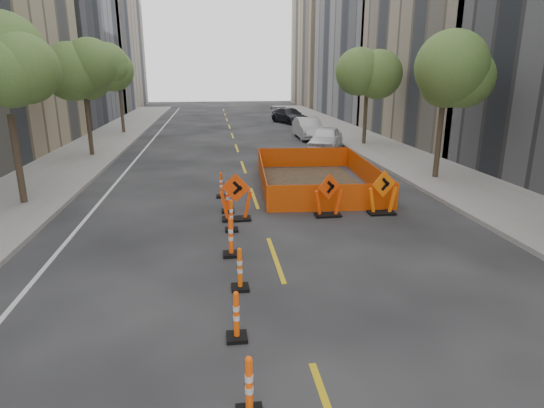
{
  "coord_description": "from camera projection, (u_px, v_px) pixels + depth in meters",
  "views": [
    {
      "loc": [
        -1.52,
        -6.91,
        4.71
      ],
      "look_at": [
        0.09,
        5.35,
        1.1
      ],
      "focal_mm": 30.0,
      "sensor_mm": 36.0,
      "label": 1
    }
  ],
  "objects": [
    {
      "name": "chevron_sign_right",
      "position": [
        383.0,
        192.0,
        15.42
      ],
      "size": [
        1.15,
        0.87,
        1.54
      ],
      "primitive_type": null,
      "rotation": [
        0.0,
        0.0,
        0.27
      ],
      "color": "#E85F09",
      "rests_on": "ground"
    },
    {
      "name": "sidewalk_left",
      "position": [
        28.0,
        191.0,
        18.37
      ],
      "size": [
        4.0,
        90.0,
        0.15
      ],
      "primitive_type": "cube",
      "color": "gray",
      "rests_on": "ground"
    },
    {
      "name": "tree_l_b",
      "position": [
        5.0,
        77.0,
        15.29
      ],
      "size": [
        2.8,
        2.8,
        5.95
      ],
      "color": "#382B1E",
      "rests_on": "ground"
    },
    {
      "name": "sidewalk_right",
      "position": [
        447.0,
        178.0,
        20.61
      ],
      "size": [
        4.0,
        90.0,
        0.15
      ],
      "primitive_type": "cube",
      "color": "gray",
      "rests_on": "ground"
    },
    {
      "name": "parked_car_mid",
      "position": [
        308.0,
        128.0,
        32.99
      ],
      "size": [
        1.64,
        4.58,
        1.5
      ],
      "primitive_type": "imported",
      "rotation": [
        0.0,
        0.0,
        0.01
      ],
      "color": "#B4B2B8",
      "rests_on": "ground"
    },
    {
      "name": "channelizer_3",
      "position": [
        236.0,
        316.0,
        8.19
      ],
      "size": [
        0.38,
        0.38,
        0.96
      ],
      "primitive_type": null,
      "color": "#EF4D0A",
      "rests_on": "ground"
    },
    {
      "name": "tree_l_d",
      "position": [
        118.0,
        74.0,
        34.32
      ],
      "size": [
        2.8,
        2.8,
        5.95
      ],
      "color": "#382B1E",
      "rests_on": "ground"
    },
    {
      "name": "parked_car_far",
      "position": [
        290.0,
        116.0,
        42.95
      ],
      "size": [
        3.5,
        5.2,
        1.4
      ],
      "primitive_type": "imported",
      "rotation": [
        0.0,
        0.0,
        0.35
      ],
      "color": "black",
      "rests_on": "ground"
    },
    {
      "name": "channelizer_7",
      "position": [
        228.0,
        197.0,
        15.69
      ],
      "size": [
        0.43,
        0.43,
        1.1
      ],
      "primitive_type": null,
      "color": "#F1400A",
      "rests_on": "ground"
    },
    {
      "name": "channelizer_5",
      "position": [
        231.0,
        237.0,
        11.94
      ],
      "size": [
        0.42,
        0.42,
        1.07
      ],
      "primitive_type": null,
      "color": "#F94A0A",
      "rests_on": "ground"
    },
    {
      "name": "channelizer_6",
      "position": [
        231.0,
        215.0,
        13.84
      ],
      "size": [
        0.39,
        0.39,
        1.0
      ],
      "primitive_type": null,
      "color": "#EE4C0A",
      "rests_on": "ground"
    },
    {
      "name": "chevron_sign_center",
      "position": [
        328.0,
        195.0,
        15.2
      ],
      "size": [
        1.14,
        0.95,
        1.48
      ],
      "primitive_type": null,
      "rotation": [
        0.0,
        0.0,
        0.43
      ],
      "color": "#E23D09",
      "rests_on": "ground"
    },
    {
      "name": "bld_right_c",
      "position": [
        483.0,
        37.0,
        30.9
      ],
      "size": [
        12.0,
        16.0,
        14.0
      ],
      "primitive_type": "cube",
      "color": "gray",
      "rests_on": "ground"
    },
    {
      "name": "safety_fence",
      "position": [
        315.0,
        174.0,
        19.53
      ],
      "size": [
        5.07,
        8.08,
        0.98
      ],
      "primitive_type": null,
      "rotation": [
        0.0,
        0.0,
        -0.06
      ],
      "color": "#E1480B",
      "rests_on": "ground"
    },
    {
      "name": "channelizer_8",
      "position": [
        221.0,
        185.0,
        17.56
      ],
      "size": [
        0.39,
        0.39,
        1.0
      ],
      "primitive_type": null,
      "color": "#DC4309",
      "rests_on": "ground"
    },
    {
      "name": "tree_l_c",
      "position": [
        83.0,
        75.0,
        24.81
      ],
      "size": [
        2.8,
        2.8,
        5.95
      ],
      "color": "#382B1E",
      "rests_on": "ground"
    },
    {
      "name": "ground_plane",
      "position": [
        306.0,
        347.0,
        8.09
      ],
      "size": [
        140.0,
        140.0,
        0.0
      ],
      "primitive_type": "plane",
      "color": "black"
    },
    {
      "name": "tree_r_c",
      "position": [
        368.0,
        75.0,
        28.81
      ],
      "size": [
        2.8,
        2.8,
        5.95
      ],
      "color": "#382B1E",
      "rests_on": "ground"
    },
    {
      "name": "parked_car_near",
      "position": [
        326.0,
        139.0,
        27.96
      ],
      "size": [
        3.32,
        4.71,
        1.49
      ],
      "primitive_type": "imported",
      "rotation": [
        0.0,
        0.0,
        -0.4
      ],
      "color": "white",
      "rests_on": "ground"
    },
    {
      "name": "tree_r_b",
      "position": [
        445.0,
        76.0,
        19.29
      ],
      "size": [
        2.8,
        2.8,
        5.95
      ],
      "color": "#382B1E",
      "rests_on": "ground"
    },
    {
      "name": "bld_left_e",
      "position": [
        82.0,
        27.0,
        56.08
      ],
      "size": [
        12.0,
        20.0,
        20.0
      ],
      "primitive_type": "cube",
      "color": "gray",
      "rests_on": "ground"
    },
    {
      "name": "bld_right_e",
      "position": [
        342.0,
        47.0,
        63.74
      ],
      "size": [
        12.0,
        14.0,
        16.0
      ],
      "primitive_type": "cube",
      "color": "tan",
      "rests_on": "ground"
    },
    {
      "name": "bld_left_d",
      "position": [
        38.0,
        45.0,
        41.31
      ],
      "size": [
        12.0,
        16.0,
        14.0
      ],
      "primitive_type": "cube",
      "color": "#4C4C51",
      "rests_on": "ground"
    },
    {
      "name": "channelizer_2",
      "position": [
        249.0,
        387.0,
        6.32
      ],
      "size": [
        0.39,
        0.39,
        0.98
      ],
      "primitive_type": null,
      "color": "#FF510A",
      "rests_on": "ground"
    },
    {
      "name": "channelizer_4",
      "position": [
        240.0,
        269.0,
        10.09
      ],
      "size": [
        0.39,
        0.39,
        1.0
      ],
      "primitive_type": null,
      "color": "#DC5109",
      "rests_on": "ground"
    },
    {
      "name": "bld_right_d",
      "position": [
        393.0,
        17.0,
        45.67
      ],
      "size": [
        12.0,
        18.0,
        20.0
      ],
      "primitive_type": "cube",
      "color": "gray",
      "rests_on": "ground"
    },
    {
      "name": "chevron_sign_left",
      "position": [
        236.0,
        197.0,
        14.78
      ],
      "size": [
        1.19,
        0.9,
        1.58
      ],
      "primitive_type": null,
      "rotation": [
        0.0,
        0.0,
        -0.28
      ],
      "color": "red",
      "rests_on": "ground"
    }
  ]
}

